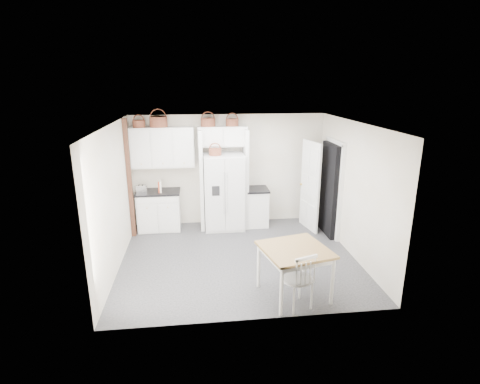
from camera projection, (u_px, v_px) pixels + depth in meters
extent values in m
plane|color=#232325|center=(239.00, 257.00, 7.35)|extent=(4.50, 4.50, 0.00)
plane|color=white|center=(238.00, 124.00, 6.60)|extent=(4.50, 4.50, 0.00)
plane|color=beige|center=(229.00, 170.00, 8.88)|extent=(4.50, 0.00, 4.50)
plane|color=beige|center=(114.00, 199.00, 6.72)|extent=(0.00, 4.00, 4.00)
plane|color=beige|center=(354.00, 190.00, 7.23)|extent=(0.00, 4.00, 4.00)
cube|color=silver|center=(224.00, 192.00, 8.62)|extent=(0.91, 0.73, 1.75)
cube|color=white|center=(159.00, 211.00, 8.65)|extent=(0.95, 0.60, 0.88)
cube|color=white|center=(257.00, 207.00, 8.91)|extent=(0.49, 0.59, 0.86)
cube|color=brown|center=(294.00, 272.00, 5.96)|extent=(1.18, 1.18, 0.82)
cube|color=white|center=(298.00, 279.00, 5.63)|extent=(0.57, 0.55, 0.94)
cube|color=black|center=(158.00, 192.00, 8.52)|extent=(0.99, 0.64, 0.04)
cube|color=black|center=(257.00, 189.00, 8.79)|extent=(0.53, 0.63, 0.04)
cube|color=silver|center=(141.00, 189.00, 8.42)|extent=(0.26, 0.18, 0.16)
cube|color=#B4371B|center=(160.00, 187.00, 8.41)|extent=(0.05, 0.17, 0.25)
cube|color=silver|center=(160.00, 186.00, 8.41)|extent=(0.07, 0.18, 0.26)
cylinder|color=maroon|center=(139.00, 124.00, 8.17)|extent=(0.27, 0.27, 0.15)
cylinder|color=maroon|center=(159.00, 122.00, 8.21)|extent=(0.38, 0.38, 0.23)
cylinder|color=maroon|center=(208.00, 122.00, 8.34)|extent=(0.32, 0.32, 0.18)
cylinder|color=maroon|center=(232.00, 122.00, 8.40)|extent=(0.29, 0.29, 0.16)
cylinder|color=maroon|center=(215.00, 152.00, 8.23)|extent=(0.28, 0.28, 0.15)
cube|color=white|center=(163.00, 147.00, 8.37)|extent=(1.40, 0.34, 0.90)
cube|color=white|center=(223.00, 136.00, 8.46)|extent=(1.12, 0.34, 0.45)
cube|color=white|center=(201.00, 180.00, 8.56)|extent=(0.08, 0.60, 2.30)
cube|color=white|center=(245.00, 179.00, 8.68)|extent=(0.08, 0.60, 2.30)
cube|color=#341D12|center=(129.00, 180.00, 8.01)|extent=(0.09, 0.09, 2.60)
cube|color=black|center=(330.00, 190.00, 8.25)|extent=(0.18, 0.85, 2.05)
cube|color=white|center=(310.00, 186.00, 8.53)|extent=(0.21, 0.79, 2.05)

